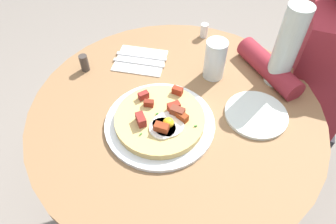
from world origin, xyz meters
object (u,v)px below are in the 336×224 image
Objects in this scene: breakfast_pizza at (161,119)px; water_bottle at (287,47)px; pizza_plate at (160,123)px; person_seated at (305,97)px; bread_plate at (256,114)px; salt_shaker at (204,30)px; water_glass at (215,59)px; dining_table at (175,142)px; knife at (142,56)px; pepper_shaker at (84,63)px; fork at (139,63)px.

water_bottle is (-0.30, 0.28, 0.11)m from breakfast_pizza.
person_seated is at bearing 139.48° from pizza_plate.
bread_plate is (0.39, -0.19, 0.24)m from person_seated.
pizza_plate is 6.03× the size of salt_shaker.
water_glass is at bearing 160.85° from pizza_plate.
pizza_plate is (0.07, -0.02, 0.18)m from dining_table.
knife is (0.27, -0.62, 0.24)m from person_seated.
water_glass reaches higher than dining_table.
knife is 1.35× the size of water_glass.
pepper_shaker is (-0.13, -0.32, 0.00)m from breakfast_pizza.
water_bottle is 0.64m from pepper_shaker.
bread_plate is 3.16× the size of pepper_shaker.
pepper_shaker is at bearing -99.97° from dining_table.
bread_plate is at bearing -10.79° from water_bottle.
knife is (-0.13, -0.42, 0.00)m from bread_plate.
water_glass is (-0.26, 0.09, 0.04)m from breakfast_pizza.
dining_table is 0.30m from fork.
breakfast_pizza is at bearing -61.82° from fork.
pizza_plate is at bearing -17.25° from dining_table.
water_bottle is at bearing -3.01° from knife.
person_seated is 3.59× the size of pizza_plate.
person_seated reaches higher than pizza_plate.
water_bottle is (-0.17, 0.03, 0.13)m from bread_plate.
breakfast_pizza reaches higher than pepper_shaker.
pepper_shaker reaches higher than bread_plate.
fork is 0.67× the size of water_bottle.
breakfast_pizza reaches higher than knife.
water_bottle is (-0.08, 0.45, 0.13)m from fork.
water_glass is at bearing 106.65° from pepper_shaker.
breakfast_pizza reaches higher than salt_shaker.
bread_plate is (-0.13, 0.25, -0.02)m from breakfast_pizza.
bread_plate reaches higher than fork.
fork is (-0.09, -0.42, 0.00)m from bread_plate.
breakfast_pizza is 1.39× the size of bread_plate.
water_glass is 0.43m from pepper_shaker.
salt_shaker is at bearing -81.27° from person_seated.
dining_table is at bearing 164.89° from breakfast_pizza.
breakfast_pizza is 0.28m from fork.
knife reaches higher than dining_table.
salt_shaker is (0.07, -0.45, 0.26)m from person_seated.
water_glass reaches higher than salt_shaker.
bread_plate is (-0.13, 0.25, -0.00)m from pizza_plate.
pepper_shaker reaches higher than dining_table.
bread_plate is at bearing 117.65° from breakfast_pizza.
water_glass is at bearing -76.94° from water_bottle.
dining_table is 3.31× the size of water_bottle.
breakfast_pizza is at bearing -18.55° from water_glass.
breakfast_pizza is 1.92× the size of water_glass.
fork is (-0.15, -0.19, 0.18)m from dining_table.
water_glass is 0.22m from salt_shaker.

